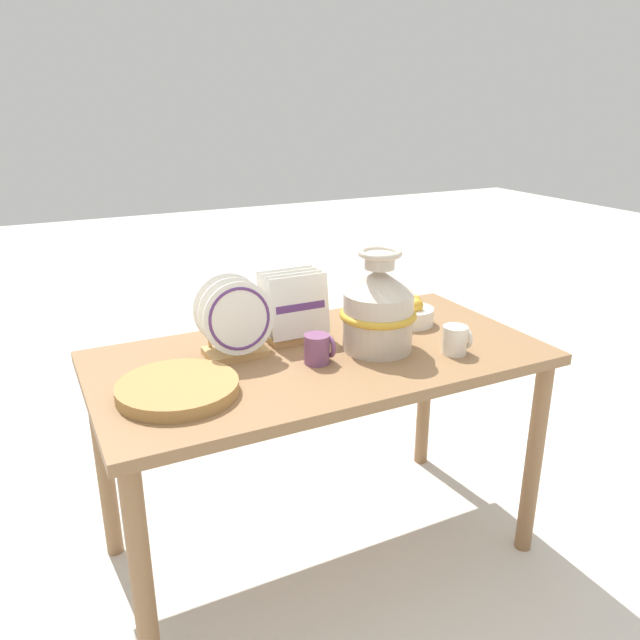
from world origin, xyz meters
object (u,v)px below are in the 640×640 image
(wicker_charger_stack, at_px, (178,389))
(fruit_bowl, at_px, (411,313))
(dish_rack_round_plates, at_px, (235,325))
(mug_plum_glaze, at_px, (318,349))
(mug_cream_glaze, at_px, (456,340))
(dish_rack_square_plates, at_px, (294,313))
(ceramic_vase, at_px, (378,307))

(wicker_charger_stack, distance_m, fruit_bowl, 0.90)
(dish_rack_round_plates, relative_size, mug_plum_glaze, 2.75)
(dish_rack_round_plates, relative_size, mug_cream_glaze, 2.75)
(mug_plum_glaze, relative_size, mug_cream_glaze, 1.00)
(dish_rack_square_plates, xyz_separation_m, mug_cream_glaze, (0.40, -0.34, -0.04))
(fruit_bowl, bearing_deg, dish_rack_round_plates, -179.70)
(dish_rack_round_plates, height_order, fruit_bowl, dish_rack_round_plates)
(ceramic_vase, relative_size, fruit_bowl, 2.00)
(mug_cream_glaze, bearing_deg, dish_rack_round_plates, 155.47)
(ceramic_vase, bearing_deg, mug_cream_glaze, -35.25)
(ceramic_vase, xyz_separation_m, fruit_bowl, (0.23, 0.15, -0.10))
(dish_rack_round_plates, height_order, mug_plum_glaze, dish_rack_round_plates)
(dish_rack_square_plates, xyz_separation_m, wicker_charger_stack, (-0.45, -0.24, -0.07))
(dish_rack_round_plates, height_order, mug_cream_glaze, dish_rack_round_plates)
(mug_cream_glaze, xyz_separation_m, fruit_bowl, (0.03, 0.29, -0.01))
(mug_plum_glaze, bearing_deg, wicker_charger_stack, -176.65)
(dish_rack_square_plates, distance_m, fruit_bowl, 0.43)
(mug_plum_glaze, distance_m, mug_cream_glaze, 0.43)
(wicker_charger_stack, distance_m, mug_cream_glaze, 0.86)
(mug_cream_glaze, bearing_deg, dish_rack_square_plates, 139.43)
(ceramic_vase, xyz_separation_m, wicker_charger_stack, (-0.65, -0.04, -0.12))
(ceramic_vase, distance_m, mug_plum_glaze, 0.24)
(wicker_charger_stack, height_order, mug_plum_glaze, mug_plum_glaze)
(dish_rack_square_plates, distance_m, mug_cream_glaze, 0.53)
(dish_rack_round_plates, bearing_deg, dish_rack_square_plates, 14.77)
(ceramic_vase, bearing_deg, dish_rack_round_plates, 161.33)
(ceramic_vase, xyz_separation_m, mug_cream_glaze, (0.20, -0.14, -0.09))
(ceramic_vase, distance_m, mug_cream_glaze, 0.26)
(fruit_bowl, bearing_deg, mug_cream_glaze, -95.52)
(dish_rack_round_plates, bearing_deg, mug_plum_glaze, -37.46)
(wicker_charger_stack, xyz_separation_m, mug_cream_glaze, (0.85, -0.10, 0.03))
(dish_rack_round_plates, xyz_separation_m, wicker_charger_stack, (-0.23, -0.18, -0.08))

